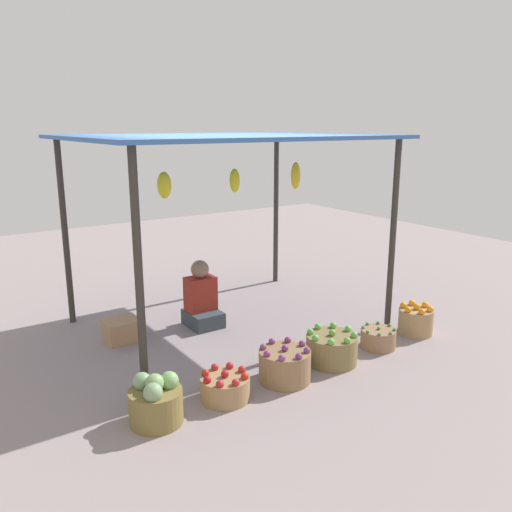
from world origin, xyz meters
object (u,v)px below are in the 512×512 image
basket_purple_onions (285,365)px  basket_oranges (416,320)px  basket_red_apples (225,387)px  basket_green_apples (332,348)px  basket_green_chilies (378,338)px  vendor_person (202,301)px  basket_cabbages (156,402)px  wooden_crate_near_vendor (122,330)px

basket_purple_onions → basket_oranges: basket_oranges is taller
basket_red_apples → basket_green_apples: size_ratio=0.84×
basket_green_chilies → basket_purple_onions: bearing=-178.6°
vendor_person → basket_cabbages: size_ratio=1.83×
wooden_crate_near_vendor → basket_red_apples: bearing=-80.8°
basket_cabbages → basket_purple_onions: bearing=-0.5°
wooden_crate_near_vendor → basket_green_chilies: bearing=-38.0°
vendor_person → basket_oranges: vendor_person is taller
basket_purple_onions → wooden_crate_near_vendor: bearing=117.7°
basket_red_apples → basket_cabbages: bearing=-179.6°
basket_green_apples → wooden_crate_near_vendor: size_ratio=1.41×
basket_cabbages → basket_red_apples: (0.64, 0.00, -0.07)m
basket_red_apples → basket_oranges: (2.53, 0.05, 0.04)m
basket_red_apples → basket_green_apples: bearing=1.1°
basket_cabbages → wooden_crate_near_vendor: (0.36, 1.71, -0.06)m
basket_green_chilies → basket_oranges: size_ratio=0.96×
basket_green_chilies → wooden_crate_near_vendor: 2.75m
basket_green_chilies → basket_red_apples: bearing=-179.5°
basket_green_apples → basket_oranges: bearing=1.0°
vendor_person → basket_purple_onions: bearing=-91.2°
basket_red_apples → basket_green_apples: basket_green_apples is taller
basket_oranges → vendor_person: bearing=139.7°
basket_red_apples → basket_green_chilies: size_ratio=1.16×
basket_oranges → basket_red_apples: bearing=-178.9°
vendor_person → basket_cabbages: 2.09m
basket_purple_onions → basket_oranges: size_ratio=1.25×
basket_purple_onions → basket_oranges: bearing=1.9°
vendor_person → basket_oranges: 2.45m
basket_cabbages → basket_green_chilies: basket_cabbages is taller
basket_green_chilies → basket_cabbages: bearing=-179.5°
vendor_person → basket_red_apples: size_ratio=1.83×
basket_green_apples → basket_green_chilies: 0.65m
basket_red_apples → basket_oranges: size_ratio=1.11×
basket_green_apples → vendor_person: bearing=109.8°
vendor_person → basket_cabbages: vendor_person is taller
basket_purple_onions → basket_green_chilies: 1.26m
basket_red_apples → basket_oranges: basket_oranges is taller
basket_purple_onions → wooden_crate_near_vendor: 1.95m
basket_cabbages → wooden_crate_near_vendor: basket_cabbages is taller
vendor_person → wooden_crate_near_vendor: (-0.94, 0.08, -0.18)m
basket_cabbages → wooden_crate_near_vendor: 1.75m
basket_cabbages → basket_oranges: basket_cabbages is taller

